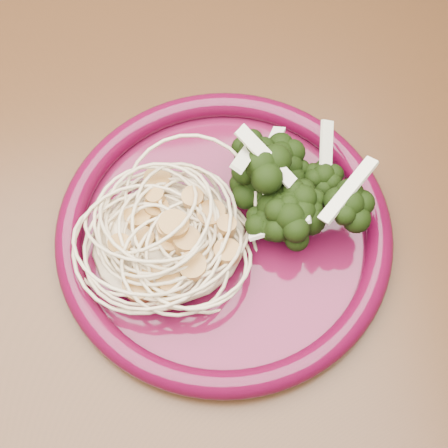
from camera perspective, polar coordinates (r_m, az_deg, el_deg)
dining_table at (r=0.57m, az=-3.13°, el=-7.29°), size 1.20×0.80×0.75m
dinner_plate at (r=0.48m, az=-0.00°, el=-0.57°), size 0.27×0.27×0.02m
spaghetti_pile at (r=0.47m, az=-5.11°, el=-1.21°), size 0.12×0.11×0.03m
scallop_cluster at (r=0.44m, az=-5.43°, el=0.56°), size 0.11×0.11×0.04m
broccoli_pile at (r=0.47m, az=6.21°, el=1.90°), size 0.09×0.14×0.05m
onion_garnish at (r=0.44m, az=6.58°, el=3.74°), size 0.06×0.09×0.05m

